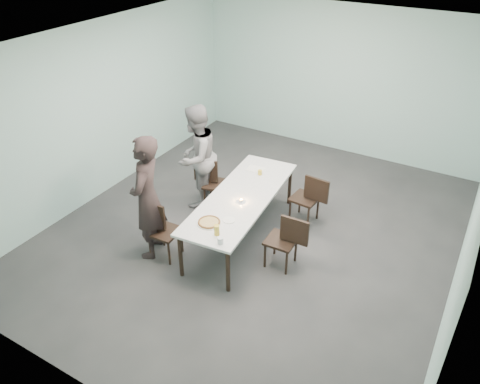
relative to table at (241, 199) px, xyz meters
The scene contains 16 objects.
ground 0.75m from the table, 61.63° to the left, with size 7.00×7.00×0.00m, color #333335.
room_shell 1.36m from the table, 61.63° to the left, with size 6.02×7.02×3.01m.
table is the anchor object (origin of this frame).
chair_near_left 1.29m from the table, 129.40° to the right, with size 0.62×0.44×0.87m.
chair_far_left 1.05m from the table, 148.89° to the left, with size 0.65×0.52×0.87m.
chair_near_right 1.00m from the table, 18.67° to the right, with size 0.62×0.43×0.87m.
chair_far_right 1.19m from the table, 48.92° to the left, with size 0.63×0.45×0.87m.
diner_near 1.43m from the table, 133.60° to the right, with size 0.70×0.46×1.92m, color black.
diner_far 1.27m from the table, 157.34° to the left, with size 0.88×0.69×1.81m, color gray.
pizza 0.85m from the table, 91.71° to the right, with size 0.34×0.34×0.04m.
side_plate 0.67m from the table, 74.79° to the right, with size 0.18×0.18×0.01m, color white.
beer_glass 1.05m from the table, 78.41° to the right, with size 0.08×0.08×0.15m, color gold.
water_tumbler 1.21m from the table, 73.19° to the right, with size 0.08×0.08×0.09m, color silver.
tealight 0.19m from the table, 61.30° to the right, with size 0.06×0.06×0.05m.
amber_tumbler 0.73m from the table, 94.78° to the left, with size 0.07×0.07×0.08m, color gold.
menu 0.88m from the table, 103.27° to the left, with size 0.30×0.22×0.01m, color silver.
Camera 1 is at (2.88, -5.48, 4.56)m, focal length 35.00 mm.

